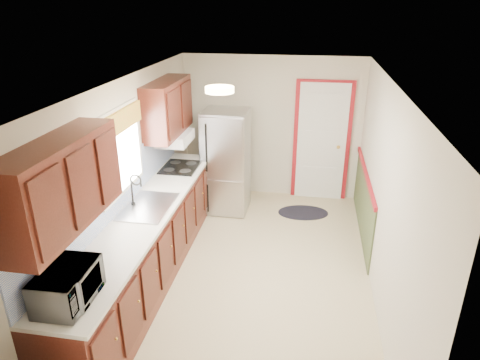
% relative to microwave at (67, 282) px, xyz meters
% --- Properties ---
extents(room_shell, '(3.20, 5.20, 2.52)m').
position_rel_microwave_xyz_m(room_shell, '(1.20, 1.95, 0.07)').
color(room_shell, '#C3B489').
rests_on(room_shell, ground).
extents(kitchen_run, '(0.63, 4.00, 2.20)m').
position_rel_microwave_xyz_m(kitchen_run, '(-0.04, 1.66, -0.32)').
color(kitchen_run, '#3E150E').
rests_on(kitchen_run, ground).
extents(back_wall_trim, '(1.12, 2.30, 2.08)m').
position_rel_microwave_xyz_m(back_wall_trim, '(2.19, 4.16, -0.24)').
color(back_wall_trim, maroon).
rests_on(back_wall_trim, ground).
extents(ceiling_fixture, '(0.30, 0.30, 0.06)m').
position_rel_microwave_xyz_m(ceiling_fixture, '(0.90, 1.75, 1.23)').
color(ceiling_fixture, '#FFD88C').
rests_on(ceiling_fixture, room_shell).
extents(microwave, '(0.32, 0.57, 0.38)m').
position_rel_microwave_xyz_m(microwave, '(0.00, 0.00, 0.00)').
color(microwave, white).
rests_on(microwave, kitchen_run).
extents(refrigerator, '(0.70, 0.70, 1.66)m').
position_rel_microwave_xyz_m(refrigerator, '(0.56, 3.70, -0.30)').
color(refrigerator, '#B7B7BC').
rests_on(refrigerator, ground).
extents(rug, '(0.87, 0.62, 0.01)m').
position_rel_microwave_xyz_m(rug, '(1.82, 3.73, -1.12)').
color(rug, black).
rests_on(rug, ground).
extents(cooktop, '(0.51, 0.61, 0.02)m').
position_rel_microwave_xyz_m(cooktop, '(0.01, 3.04, -0.18)').
color(cooktop, black).
rests_on(cooktop, kitchen_run).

